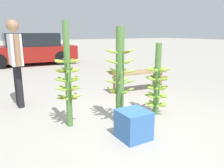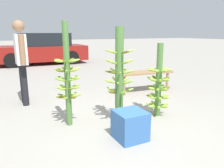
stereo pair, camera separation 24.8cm
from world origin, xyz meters
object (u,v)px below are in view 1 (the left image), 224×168
(banana_stalk_center, at_px, (120,76))
(produce_crate, at_px, (134,125))
(banana_stalk_left, at_px, (68,77))
(banana_stalk_right, at_px, (157,84))
(vendor_person, at_px, (16,56))
(market_bench, at_px, (138,74))
(parked_car, at_px, (29,50))

(banana_stalk_center, relative_size, produce_crate, 3.80)
(banana_stalk_center, bearing_deg, produce_crate, -103.24)
(banana_stalk_left, relative_size, banana_stalk_right, 1.26)
(banana_stalk_center, height_order, vendor_person, vendor_person)
(market_bench, xyz_separation_m, parked_car, (-1.37, 6.30, 0.24))
(banana_stalk_center, distance_m, parked_car, 7.72)
(vendor_person, relative_size, market_bench, 1.14)
(banana_stalk_right, bearing_deg, parked_car, 95.00)
(vendor_person, bearing_deg, parked_car, -14.10)
(banana_stalk_right, height_order, market_bench, banana_stalk_right)
(banana_stalk_right, xyz_separation_m, market_bench, (0.70, 1.44, -0.14))
(banana_stalk_right, bearing_deg, banana_stalk_center, 178.52)
(banana_stalk_right, height_order, vendor_person, vendor_person)
(banana_stalk_left, bearing_deg, banana_stalk_center, -21.22)
(market_bench, bearing_deg, banana_stalk_right, -109.72)
(banana_stalk_left, bearing_deg, produce_crate, -54.16)
(market_bench, bearing_deg, parked_car, 108.50)
(banana_stalk_left, height_order, market_bench, banana_stalk_left)
(banana_stalk_center, height_order, produce_crate, banana_stalk_center)
(market_bench, distance_m, produce_crate, 2.55)
(banana_stalk_left, xyz_separation_m, banana_stalk_center, (0.74, -0.29, -0.00))
(banana_stalk_left, bearing_deg, parked_car, 83.61)
(banana_stalk_center, bearing_deg, parked_car, 89.35)
(banana_stalk_center, bearing_deg, vendor_person, 126.35)
(banana_stalk_center, relative_size, parked_car, 0.37)
(banana_stalk_right, bearing_deg, banana_stalk_left, 168.44)
(banana_stalk_center, relative_size, vendor_person, 0.91)
(banana_stalk_left, distance_m, banana_stalk_center, 0.80)
(vendor_person, height_order, parked_car, vendor_person)
(banana_stalk_right, relative_size, parked_car, 0.31)
(banana_stalk_left, bearing_deg, market_bench, 27.06)
(banana_stalk_right, distance_m, market_bench, 1.60)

